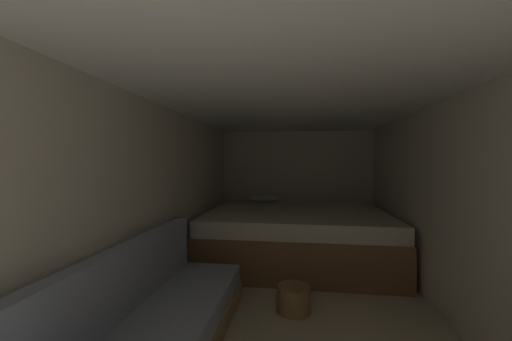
{
  "coord_description": "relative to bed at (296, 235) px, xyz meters",
  "views": [
    {
      "loc": [
        -0.0,
        -0.56,
        1.42
      ],
      "look_at": [
        -0.42,
        2.41,
        1.34
      ],
      "focal_mm": 20.16,
      "sensor_mm": 36.0,
      "label": 1
    }
  ],
  "objects": [
    {
      "name": "ground_plane",
      "position": [
        0.0,
        -1.64,
        -0.36
      ],
      "size": [
        7.33,
        7.33,
        0.0
      ],
      "primitive_type": "plane",
      "color": "beige"
    },
    {
      "name": "wall_back",
      "position": [
        0.0,
        1.05,
        0.63
      ],
      "size": [
        2.74,
        0.05,
        1.99
      ],
      "primitive_type": "cube",
      "color": "beige",
      "rests_on": "ground"
    },
    {
      "name": "wall_left",
      "position": [
        -1.34,
        -1.64,
        0.63
      ],
      "size": [
        0.05,
        5.33,
        1.99
      ],
      "primitive_type": "cube",
      "color": "beige",
      "rests_on": "ground"
    },
    {
      "name": "wall_right",
      "position": [
        1.35,
        -1.64,
        0.63
      ],
      "size": [
        0.05,
        5.33,
        1.99
      ],
      "primitive_type": "cube",
      "color": "beige",
      "rests_on": "ground"
    },
    {
      "name": "ceiling_slab",
      "position": [
        0.0,
        -1.64,
        1.65
      ],
      "size": [
        2.74,
        5.33,
        0.05
      ],
      "primitive_type": "cube",
      "color": "white",
      "rests_on": "wall_left"
    },
    {
      "name": "bed",
      "position": [
        0.0,
        0.0,
        0.0
      ],
      "size": [
        2.52,
        1.95,
        0.87
      ],
      "color": "brown",
      "rests_on": "ground"
    },
    {
      "name": "wicker_basket",
      "position": [
        -0.02,
        -1.45,
        -0.24
      ],
      "size": [
        0.31,
        0.31,
        0.24
      ],
      "color": "olive",
      "rests_on": "ground"
    }
  ]
}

